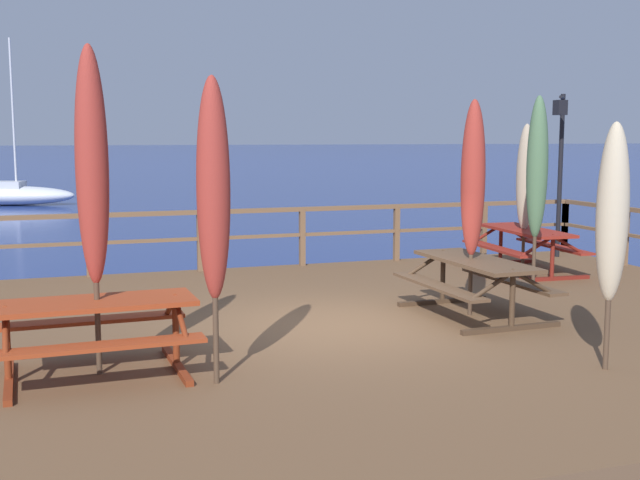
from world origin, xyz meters
TOP-DOWN VIEW (x-y plane):
  - ground_plane at (0.00, 0.00)m, footprint 600.00×600.00m
  - wooden_deck at (0.00, 0.00)m, footprint 13.60×9.55m
  - railing_waterside_far at (0.00, 4.62)m, footprint 13.40×0.10m
  - picnic_table_back_right at (-3.03, -1.28)m, footprint 2.03×1.47m
  - picnic_table_front_right at (1.90, -0.10)m, footprint 1.47×2.14m
  - picnic_table_front_left at (4.48, 2.72)m, footprint 1.51×2.21m
  - patio_umbrella_short_front at (-2.99, -1.23)m, footprint 0.32×0.32m
  - patio_umbrella_tall_mid_left at (1.87, -0.03)m, footprint 0.32×0.32m
  - patio_umbrella_short_back at (4.47, 2.77)m, footprint 0.32×0.32m
  - patio_umbrella_tall_mid_right at (3.60, 1.10)m, footprint 0.32×0.32m
  - patio_umbrella_tall_back_right at (-1.93, -1.90)m, footprint 0.32×0.32m
  - patio_umbrella_short_mid at (1.96, -2.70)m, footprint 0.32×0.32m
  - lamp_post_hooked at (5.97, 3.92)m, footprint 0.50×0.57m
  - sailboat_distant at (-5.42, 30.73)m, footprint 6.23×3.39m

SIDE VIEW (x-z plane):
  - ground_plane at x=0.00m, z-range 0.00..0.00m
  - wooden_deck at x=0.00m, z-range 0.00..0.83m
  - sailboat_distant at x=-5.42m, z-range -3.35..4.37m
  - picnic_table_back_right at x=-3.03m, z-range 1.00..1.78m
  - picnic_table_front_right at x=1.90m, z-range 1.01..1.78m
  - picnic_table_front_left at x=4.48m, z-range 1.01..1.78m
  - railing_waterside_far at x=0.00m, z-range 1.04..2.13m
  - patio_umbrella_short_mid at x=1.96m, z-range 1.17..3.70m
  - patio_umbrella_short_back at x=4.47m, z-range 1.18..3.79m
  - patio_umbrella_tall_mid_left at x=1.87m, z-range 1.22..4.08m
  - patio_umbrella_tall_back_right at x=-1.93m, z-range 1.23..4.18m
  - patio_umbrella_tall_mid_right at x=3.60m, z-range 1.24..4.23m
  - patio_umbrella_short_front at x=-2.99m, z-range 1.27..4.54m
  - lamp_post_hooked at x=5.97m, z-range 1.34..4.54m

